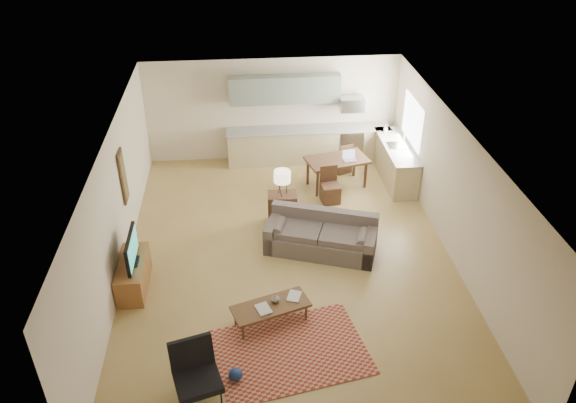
{
  "coord_description": "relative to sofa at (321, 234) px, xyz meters",
  "views": [
    {
      "loc": [
        -0.88,
        -9.02,
        6.96
      ],
      "look_at": [
        0.0,
        0.3,
        1.15
      ],
      "focal_mm": 35.0,
      "sensor_mm": 36.0,
      "label": 1
    }
  ],
  "objects": [
    {
      "name": "kitchen_counter_right",
      "position": [
        2.27,
        2.83,
        0.06
      ],
      "size": [
        0.64,
        2.26,
        0.92
      ],
      "primitive_type": null,
      "color": "tan",
      "rests_on": "ground"
    },
    {
      "name": "kitchen_counter_back",
      "position": [
        0.24,
        4.01,
        0.06
      ],
      "size": [
        4.26,
        0.64,
        0.92
      ],
      "primitive_type": null,
      "color": "tan",
      "rests_on": "ground"
    },
    {
      "name": "triptych",
      "position": [
        -0.76,
        4.3,
        1.35
      ],
      "size": [
        1.7,
        0.04,
        0.5
      ],
      "primitive_type": null,
      "color": "beige",
      "rests_on": "room"
    },
    {
      "name": "console_table",
      "position": [
        -0.69,
        1.1,
        -0.04
      ],
      "size": [
        0.65,
        0.45,
        0.73
      ],
      "primitive_type": null,
      "rotation": [
        0.0,
        0.0,
        -0.05
      ],
      "color": "#3C2618",
      "rests_on": "floor"
    },
    {
      "name": "dining_table",
      "position": [
        0.76,
        2.61,
        -0.03
      ],
      "size": [
        1.61,
        1.17,
        0.74
      ],
      "primitive_type": null,
      "rotation": [
        0.0,
        0.0,
        0.25
      ],
      "color": "#3C2618",
      "rests_on": "floor"
    },
    {
      "name": "armchair",
      "position": [
        -2.34,
        -3.45,
        0.04
      ],
      "size": [
        0.95,
        0.95,
        0.88
      ],
      "primitive_type": null,
      "rotation": [
        0.0,
        0.0,
        0.28
      ],
      "color": "black",
      "rests_on": "floor"
    },
    {
      "name": "window_right",
      "position": [
        2.57,
        2.83,
        1.15
      ],
      "size": [
        0.02,
        1.4,
        1.05
      ],
      "primitive_type": "cube",
      "color": "white",
      "rests_on": "room"
    },
    {
      "name": "table_lamp",
      "position": [
        -0.69,
        1.1,
        0.62
      ],
      "size": [
        0.38,
        0.38,
        0.59
      ],
      "primitive_type": null,
      "rotation": [
        0.0,
        0.0,
        -0.08
      ],
      "color": "beige",
      "rests_on": "console_table"
    },
    {
      "name": "soap_bottle",
      "position": [
        2.17,
        3.62,
        0.61
      ],
      "size": [
        0.09,
        0.1,
        0.19
      ],
      "primitive_type": "imported",
      "rotation": [
        0.0,
        0.0,
        -0.05
      ],
      "color": "beige",
      "rests_on": "kitchen_counter_right"
    },
    {
      "name": "tv_credenza",
      "position": [
        -3.65,
        -0.8,
        -0.11
      ],
      "size": [
        0.49,
        1.26,
        0.58
      ],
      "primitive_type": null,
      "color": "brown",
      "rests_on": "floor"
    },
    {
      "name": "wall_art_left",
      "position": [
        -3.87,
        0.73,
        1.15
      ],
      "size": [
        0.06,
        0.42,
        1.1
      ],
      "primitive_type": null,
      "color": "brown",
      "rests_on": "room"
    },
    {
      "name": "coffee_table",
      "position": [
        -1.16,
        -2.0,
        -0.2
      ],
      "size": [
        1.44,
        0.93,
        0.4
      ],
      "primitive_type": null,
      "rotation": [
        0.0,
        0.0,
        0.32
      ],
      "color": "#4D321A",
      "rests_on": "floor"
    },
    {
      "name": "book_a",
      "position": [
        -1.39,
        -2.13,
        0.01
      ],
      "size": [
        0.42,
        0.44,
        0.03
      ],
      "primitive_type": "imported",
      "rotation": [
        0.0,
        0.0,
        0.35
      ],
      "color": "maroon",
      "rests_on": "coffee_table"
    },
    {
      "name": "laptop",
      "position": [
        1.05,
        2.51,
        0.45
      ],
      "size": [
        0.34,
        0.27,
        0.23
      ],
      "primitive_type": null,
      "rotation": [
        0.0,
        0.0,
        0.13
      ],
      "color": "#A5A8AD",
      "rests_on": "dining_table"
    },
    {
      "name": "rug",
      "position": [
        -0.88,
        -2.7,
        -0.39
      ],
      "size": [
        2.71,
        2.12,
        0.02
      ],
      "primitive_type": "cube",
      "rotation": [
        0.0,
        0.0,
        0.19
      ],
      "color": "maroon",
      "rests_on": "floor"
    },
    {
      "name": "dining_chair_near",
      "position": [
        0.49,
        1.89,
        0.03
      ],
      "size": [
        0.46,
        0.48,
        0.86
      ],
      "primitive_type": null,
      "rotation": [
        0.0,
        0.0,
        0.13
      ],
      "color": "#3C2618",
      "rests_on": "floor"
    },
    {
      "name": "upper_cabinets",
      "position": [
        -0.36,
        4.16,
        1.55
      ],
      "size": [
        2.8,
        0.34,
        0.7
      ],
      "primitive_type": "cube",
      "color": "gray",
      "rests_on": "room"
    },
    {
      "name": "sofa",
      "position": [
        0.0,
        0.0,
        0.0
      ],
      "size": [
        2.51,
        1.7,
        0.8
      ],
      "primitive_type": null,
      "rotation": [
        0.0,
        0.0,
        -0.33
      ],
      "color": "#5A4F49",
      "rests_on": "floor"
    },
    {
      "name": "vase",
      "position": [
        -1.08,
        -1.91,
        0.08
      ],
      "size": [
        0.2,
        0.2,
        0.16
      ],
      "primitive_type": "imported",
      "rotation": [
        0.0,
        0.0,
        -0.15
      ],
      "color": "black",
      "rests_on": "coffee_table"
    },
    {
      "name": "kitchen_range",
      "position": [
        1.34,
        4.01,
        0.05
      ],
      "size": [
        0.62,
        0.62,
        0.9
      ],
      "primitive_type": "cube",
      "color": "#A5A8AD",
      "rests_on": "ground"
    },
    {
      "name": "dining_chair_far",
      "position": [
        1.02,
        3.33,
        0.01
      ],
      "size": [
        0.51,
        0.52,
        0.82
      ],
      "primitive_type": null,
      "rotation": [
        0.0,
        0.0,
        3.52
      ],
      "color": "#3C2618",
      "rests_on": "floor"
    },
    {
      "name": "book_b",
      "position": [
        -0.84,
        -1.78,
        0.01
      ],
      "size": [
        0.41,
        0.44,
        0.02
      ],
      "primitive_type": "imported",
      "rotation": [
        0.0,
        0.0,
        -0.35
      ],
      "color": "navy",
      "rests_on": "coffee_table"
    },
    {
      "name": "kitchen_microwave",
      "position": [
        1.34,
        4.03,
        1.15
      ],
      "size": [
        0.62,
        0.4,
        0.35
      ],
      "primitive_type": "cube",
      "color": "#A5A8AD",
      "rests_on": "room"
    },
    {
      "name": "tv",
      "position": [
        -3.6,
        -0.8,
        0.47
      ],
      "size": [
        0.1,
        0.97,
        0.58
      ],
      "primitive_type": null,
      "color": "black",
      "rests_on": "tv_credenza"
    },
    {
      "name": "room",
      "position": [
        -0.66,
        -0.17,
        0.95
      ],
      "size": [
        9.0,
        9.0,
        9.0
      ],
      "color": "#A18347",
      "rests_on": "ground"
    }
  ]
}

